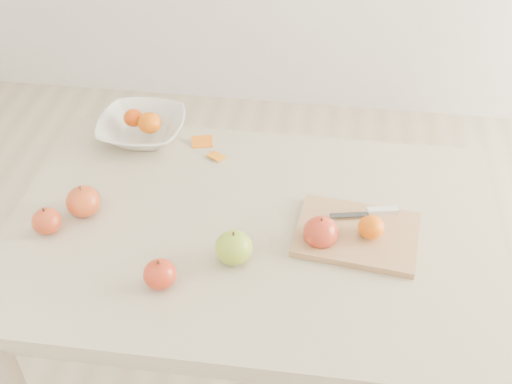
# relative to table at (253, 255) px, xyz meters

# --- Properties ---
(table) EXTENTS (1.20, 0.80, 0.75)m
(table) POSITION_rel_table_xyz_m (0.00, 0.00, 0.00)
(table) COLOR #C7B696
(table) RESTS_ON ground
(cutting_board) EXTENTS (0.31, 0.24, 0.02)m
(cutting_board) POSITION_rel_table_xyz_m (0.25, -0.00, 0.11)
(cutting_board) COLOR #A98554
(cutting_board) RESTS_ON table
(board_tangerine) EXTENTS (0.06, 0.06, 0.05)m
(board_tangerine) POSITION_rel_table_xyz_m (0.28, -0.01, 0.14)
(board_tangerine) COLOR #D85007
(board_tangerine) RESTS_ON cutting_board
(fruit_bowl) EXTENTS (0.25, 0.25, 0.06)m
(fruit_bowl) POSITION_rel_table_xyz_m (-0.37, 0.33, 0.13)
(fruit_bowl) COLOR silver
(fruit_bowl) RESTS_ON table
(bowl_tangerine_near) EXTENTS (0.06, 0.06, 0.05)m
(bowl_tangerine_near) POSITION_rel_table_xyz_m (-0.39, 0.34, 0.16)
(bowl_tangerine_near) COLOR #C94F07
(bowl_tangerine_near) RESTS_ON fruit_bowl
(bowl_tangerine_far) EXTENTS (0.07, 0.07, 0.06)m
(bowl_tangerine_far) POSITION_rel_table_xyz_m (-0.34, 0.32, 0.16)
(bowl_tangerine_far) COLOR #E35F08
(bowl_tangerine_far) RESTS_ON fruit_bowl
(orange_peel_a) EXTENTS (0.07, 0.06, 0.01)m
(orange_peel_a) POSITION_rel_table_xyz_m (-0.19, 0.32, 0.10)
(orange_peel_a) COLOR #D5650F
(orange_peel_a) RESTS_ON table
(orange_peel_b) EXTENTS (0.06, 0.05, 0.01)m
(orange_peel_b) POSITION_rel_table_xyz_m (-0.14, 0.26, 0.10)
(orange_peel_b) COLOR orange
(orange_peel_b) RESTS_ON table
(paring_knife) EXTENTS (0.17, 0.06, 0.01)m
(paring_knife) POSITION_rel_table_xyz_m (0.30, 0.07, 0.12)
(paring_knife) COLOR white
(paring_knife) RESTS_ON cutting_board
(apple_green) EXTENTS (0.09, 0.09, 0.08)m
(apple_green) POSITION_rel_table_xyz_m (-0.03, -0.11, 0.14)
(apple_green) COLOR #619416
(apple_green) RESTS_ON table
(apple_red_b) EXTENTS (0.07, 0.07, 0.06)m
(apple_red_b) POSITION_rel_table_xyz_m (-0.49, -0.08, 0.13)
(apple_red_b) COLOR maroon
(apple_red_b) RESTS_ON table
(apple_red_c) EXTENTS (0.07, 0.07, 0.07)m
(apple_red_c) POSITION_rel_table_xyz_m (-0.18, -0.21, 0.13)
(apple_red_c) COLOR #A0150A
(apple_red_c) RESTS_ON table
(apple_red_d) EXTENTS (0.09, 0.09, 0.08)m
(apple_red_d) POSITION_rel_table_xyz_m (-0.42, -0.01, 0.14)
(apple_red_d) COLOR #A6321F
(apple_red_d) RESTS_ON table
(apple_red_e) EXTENTS (0.08, 0.08, 0.08)m
(apple_red_e) POSITION_rel_table_xyz_m (0.16, -0.04, 0.14)
(apple_red_e) COLOR maroon
(apple_red_e) RESTS_ON table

